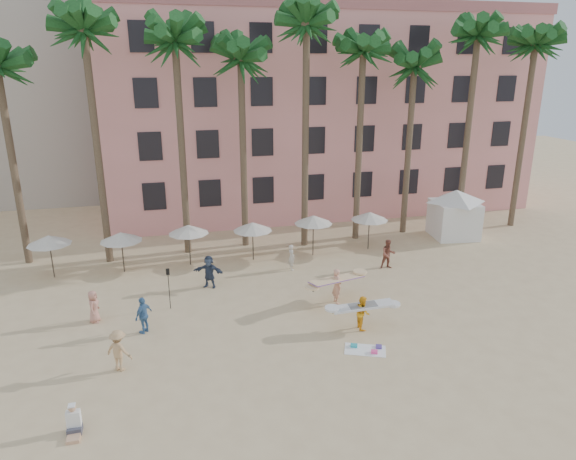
% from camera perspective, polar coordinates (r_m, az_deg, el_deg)
% --- Properties ---
extents(ground, '(120.00, 120.00, 0.00)m').
position_cam_1_polar(ground, '(22.68, 4.52, -14.23)').
color(ground, '#D1B789').
rests_on(ground, ground).
extents(pink_hotel, '(35.00, 14.00, 16.00)m').
position_cam_1_polar(pink_hotel, '(46.29, 2.87, 12.88)').
color(pink_hotel, pink).
rests_on(pink_hotel, ground).
extents(palm_row, '(44.40, 5.40, 16.30)m').
position_cam_1_polar(palm_row, '(33.86, -2.50, 19.46)').
color(palm_row, brown).
rests_on(palm_row, ground).
extents(umbrella_row, '(22.50, 2.70, 2.73)m').
position_cam_1_polar(umbrella_row, '(32.33, -7.45, 0.27)').
color(umbrella_row, '#332B23').
rests_on(umbrella_row, ground).
extents(cabana, '(5.04, 5.04, 3.50)m').
position_cam_1_polar(cabana, '(39.04, 18.05, 2.21)').
color(cabana, silver).
rests_on(cabana, ground).
extents(beach_towel, '(2.05, 1.62, 0.14)m').
position_cam_1_polar(beach_towel, '(23.57, 8.70, -12.96)').
color(beach_towel, white).
rests_on(beach_towel, ground).
extents(carrier_yellow, '(3.36, 2.00, 1.93)m').
position_cam_1_polar(carrier_yellow, '(27.17, 5.46, -5.99)').
color(carrier_yellow, tan).
rests_on(carrier_yellow, ground).
extents(carrier_white, '(2.99, 1.00, 1.65)m').
position_cam_1_polar(carrier_white, '(24.89, 8.28, -8.91)').
color(carrier_white, '#FFAF1A').
rests_on(carrier_white, ground).
extents(beachgoers, '(17.69, 9.77, 1.88)m').
position_cam_1_polar(beachgoers, '(27.10, -7.73, -6.55)').
color(beachgoers, brown).
rests_on(beachgoers, ground).
extents(paddle, '(0.18, 0.04, 2.23)m').
position_cam_1_polar(paddle, '(26.99, -13.12, -5.79)').
color(paddle, black).
rests_on(paddle, ground).
extents(seated_man, '(0.48, 0.83, 1.08)m').
position_cam_1_polar(seated_man, '(20.08, -22.70, -19.25)').
color(seated_man, '#3F3F4C').
rests_on(seated_man, ground).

